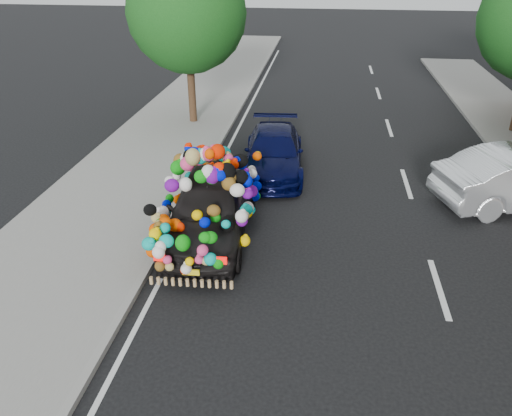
{
  "coord_description": "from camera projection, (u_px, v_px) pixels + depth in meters",
  "views": [
    {
      "loc": [
        1.06,
        -8.48,
        6.06
      ],
      "look_at": [
        -0.22,
        0.91,
        1.07
      ],
      "focal_mm": 35.0,
      "sensor_mm": 36.0,
      "label": 1
    }
  ],
  "objects": [
    {
      "name": "tree_near_sidewalk",
      "position": [
        187.0,
        12.0,
        17.29
      ],
      "size": [
        4.2,
        4.2,
        6.13
      ],
      "color": "#332114",
      "rests_on": "ground"
    },
    {
      "name": "navy_sedan",
      "position": [
        274.0,
        152.0,
        14.87
      ],
      "size": [
        2.04,
        4.31,
        1.21
      ],
      "primitive_type": "imported",
      "rotation": [
        0.0,
        0.0,
        0.08
      ],
      "color": "black",
      "rests_on": "ground"
    },
    {
      "name": "ground",
      "position": [
        260.0,
        274.0,
        10.39
      ],
      "size": [
        100.0,
        100.0,
        0.0
      ],
      "primitive_type": "plane",
      "color": "black",
      "rests_on": "ground"
    },
    {
      "name": "kerb",
      "position": [
        151.0,
        263.0,
        10.64
      ],
      "size": [
        0.15,
        60.0,
        0.13
      ],
      "primitive_type": "cube",
      "color": "gray",
      "rests_on": "ground"
    },
    {
      "name": "lane_markings",
      "position": [
        439.0,
        288.0,
        9.95
      ],
      "size": [
        6.0,
        50.0,
        0.01
      ],
      "primitive_type": null,
      "color": "silver",
      "rests_on": "ground"
    },
    {
      "name": "sidewalk",
      "position": [
        65.0,
        256.0,
        10.87
      ],
      "size": [
        4.0,
        60.0,
        0.12
      ],
      "primitive_type": "cube",
      "color": "gray",
      "rests_on": "ground"
    },
    {
      "name": "plush_art_car",
      "position": [
        210.0,
        193.0,
        11.28
      ],
      "size": [
        2.3,
        4.66,
        2.14
      ],
      "rotation": [
        0.0,
        0.0,
        0.04
      ],
      "color": "black",
      "rests_on": "ground"
    }
  ]
}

